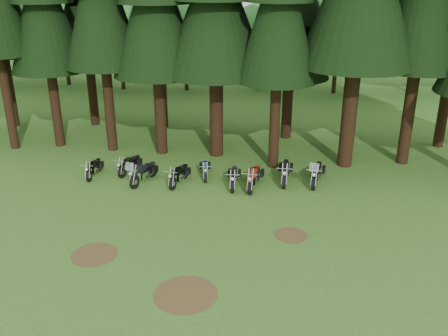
{
  "coord_description": "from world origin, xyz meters",
  "views": [
    {
      "loc": [
        4.16,
        -17.71,
        10.35
      ],
      "look_at": [
        1.1,
        5.0,
        1.0
      ],
      "focal_mm": 40.0,
      "sensor_mm": 36.0,
      "label": 1
    }
  ],
  "objects_px": {
    "motorcycle_1": "(130,165)",
    "motorcycle_3": "(179,176)",
    "motorcycle_7": "(285,172)",
    "motorcycle_8": "(316,174)",
    "motorcycle_2": "(143,173)",
    "motorcycle_5": "(234,178)",
    "motorcycle_0": "(94,169)",
    "motorcycle_4": "(205,170)",
    "motorcycle_6": "(254,178)"
  },
  "relations": [
    {
      "from": "motorcycle_2",
      "to": "motorcycle_7",
      "type": "distance_m",
      "value": 7.25
    },
    {
      "from": "motorcycle_6",
      "to": "motorcycle_8",
      "type": "height_order",
      "value": "motorcycle_8"
    },
    {
      "from": "motorcycle_0",
      "to": "motorcycle_3",
      "type": "relative_size",
      "value": 0.93
    },
    {
      "from": "motorcycle_7",
      "to": "motorcycle_2",
      "type": "bearing_deg",
      "value": -169.64
    },
    {
      "from": "motorcycle_1",
      "to": "motorcycle_2",
      "type": "bearing_deg",
      "value": -31.45
    },
    {
      "from": "motorcycle_4",
      "to": "motorcycle_3",
      "type": "bearing_deg",
      "value": -148.97
    },
    {
      "from": "motorcycle_3",
      "to": "motorcycle_7",
      "type": "height_order",
      "value": "motorcycle_7"
    },
    {
      "from": "motorcycle_5",
      "to": "motorcycle_6",
      "type": "xyz_separation_m",
      "value": [
        1.02,
        -0.0,
        0.05
      ]
    },
    {
      "from": "motorcycle_2",
      "to": "motorcycle_4",
      "type": "relative_size",
      "value": 1.19
    },
    {
      "from": "motorcycle_1",
      "to": "motorcycle_6",
      "type": "bearing_deg",
      "value": 7.07
    },
    {
      "from": "motorcycle_8",
      "to": "motorcycle_2",
      "type": "bearing_deg",
      "value": -163.11
    },
    {
      "from": "motorcycle_4",
      "to": "motorcycle_6",
      "type": "height_order",
      "value": "motorcycle_6"
    },
    {
      "from": "motorcycle_2",
      "to": "motorcycle_4",
      "type": "distance_m",
      "value": 3.21
    },
    {
      "from": "motorcycle_3",
      "to": "motorcycle_5",
      "type": "relative_size",
      "value": 0.99
    },
    {
      "from": "motorcycle_3",
      "to": "motorcycle_5",
      "type": "height_order",
      "value": "same"
    },
    {
      "from": "motorcycle_8",
      "to": "motorcycle_1",
      "type": "bearing_deg",
      "value": -170.69
    },
    {
      "from": "motorcycle_2",
      "to": "motorcycle_0",
      "type": "bearing_deg",
      "value": -171.7
    },
    {
      "from": "motorcycle_3",
      "to": "motorcycle_4",
      "type": "height_order",
      "value": "motorcycle_3"
    },
    {
      "from": "motorcycle_5",
      "to": "motorcycle_8",
      "type": "distance_m",
      "value": 4.22
    },
    {
      "from": "motorcycle_0",
      "to": "motorcycle_7",
      "type": "relative_size",
      "value": 0.82
    },
    {
      "from": "motorcycle_1",
      "to": "motorcycle_5",
      "type": "bearing_deg",
      "value": 5.62
    },
    {
      "from": "motorcycle_4",
      "to": "motorcycle_5",
      "type": "relative_size",
      "value": 0.9
    },
    {
      "from": "motorcycle_1",
      "to": "motorcycle_7",
      "type": "bearing_deg",
      "value": 15.0
    },
    {
      "from": "motorcycle_2",
      "to": "motorcycle_8",
      "type": "bearing_deg",
      "value": 24.45
    },
    {
      "from": "motorcycle_4",
      "to": "motorcycle_0",
      "type": "bearing_deg",
      "value": 175.86
    },
    {
      "from": "motorcycle_0",
      "to": "motorcycle_5",
      "type": "distance_m",
      "value": 7.45
    },
    {
      "from": "motorcycle_0",
      "to": "motorcycle_5",
      "type": "relative_size",
      "value": 0.92
    },
    {
      "from": "motorcycle_4",
      "to": "motorcycle_8",
      "type": "distance_m",
      "value": 5.74
    },
    {
      "from": "motorcycle_1",
      "to": "motorcycle_6",
      "type": "height_order",
      "value": "motorcycle_6"
    },
    {
      "from": "motorcycle_1",
      "to": "motorcycle_5",
      "type": "relative_size",
      "value": 0.94
    },
    {
      "from": "motorcycle_5",
      "to": "motorcycle_1",
      "type": "bearing_deg",
      "value": 167.2
    },
    {
      "from": "motorcycle_1",
      "to": "motorcycle_5",
      "type": "height_order",
      "value": "motorcycle_5"
    },
    {
      "from": "motorcycle_0",
      "to": "motorcycle_3",
      "type": "distance_m",
      "value": 4.67
    },
    {
      "from": "motorcycle_4",
      "to": "motorcycle_8",
      "type": "relative_size",
      "value": 0.8
    },
    {
      "from": "motorcycle_2",
      "to": "motorcycle_3",
      "type": "distance_m",
      "value": 1.83
    },
    {
      "from": "motorcycle_3",
      "to": "motorcycle_8",
      "type": "xyz_separation_m",
      "value": [
        6.91,
        0.97,
        0.06
      ]
    },
    {
      "from": "motorcycle_0",
      "to": "motorcycle_5",
      "type": "height_order",
      "value": "motorcycle_5"
    },
    {
      "from": "motorcycle_2",
      "to": "motorcycle_4",
      "type": "bearing_deg",
      "value": 38.27
    },
    {
      "from": "motorcycle_2",
      "to": "motorcycle_5",
      "type": "bearing_deg",
      "value": 19.65
    },
    {
      "from": "motorcycle_2",
      "to": "motorcycle_7",
      "type": "xyz_separation_m",
      "value": [
        7.17,
        1.09,
        0.01
      ]
    },
    {
      "from": "motorcycle_1",
      "to": "motorcycle_3",
      "type": "xyz_separation_m",
      "value": [
        2.92,
        -1.09,
        0.02
      ]
    },
    {
      "from": "motorcycle_0",
      "to": "motorcycle_2",
      "type": "bearing_deg",
      "value": -10.33
    },
    {
      "from": "motorcycle_4",
      "to": "motorcycle_6",
      "type": "distance_m",
      "value": 2.81
    },
    {
      "from": "motorcycle_1",
      "to": "motorcycle_4",
      "type": "bearing_deg",
      "value": 15.06
    },
    {
      "from": "motorcycle_1",
      "to": "motorcycle_2",
      "type": "relative_size",
      "value": 0.87
    },
    {
      "from": "motorcycle_5",
      "to": "motorcycle_3",
      "type": "bearing_deg",
      "value": 178.88
    },
    {
      "from": "motorcycle_1",
      "to": "motorcycle_4",
      "type": "distance_m",
      "value": 4.1
    },
    {
      "from": "motorcycle_0",
      "to": "motorcycle_8",
      "type": "bearing_deg",
      "value": 1.88
    },
    {
      "from": "motorcycle_7",
      "to": "motorcycle_8",
      "type": "height_order",
      "value": "motorcycle_8"
    },
    {
      "from": "motorcycle_4",
      "to": "motorcycle_1",
      "type": "bearing_deg",
      "value": 168.71
    }
  ]
}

